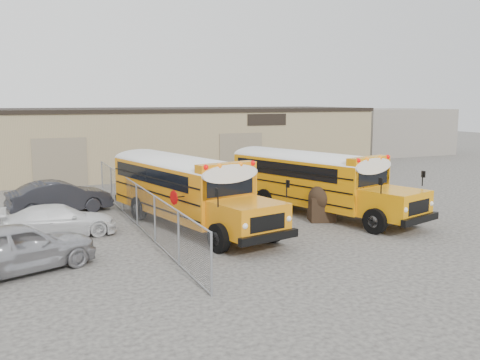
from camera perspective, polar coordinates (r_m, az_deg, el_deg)
name	(u,v)px	position (r m, az deg, el deg)	size (l,w,h in m)	color
ground	(296,228)	(22.46, 6.04, -5.08)	(120.00, 120.00, 0.00)	#33302E
warehouse	(165,139)	(40.54, -7.96, 4.36)	(30.20, 10.20, 4.67)	#897A54
chainlink_fence	(137,205)	(22.91, -10.95, -2.61)	(0.07, 18.07, 1.81)	gray
distant_building_right	(389,131)	(55.38, 15.59, 5.04)	(10.00, 8.00, 4.40)	gray
school_bus_left	(125,170)	(27.99, -12.20, 1.08)	(4.65, 10.51, 2.99)	orange
school_bus_right	(231,166)	(29.37, -0.98, 1.56)	(5.35, 10.31, 2.94)	orange
tarp_bundle	(322,202)	(23.68, 8.72, -2.35)	(1.34, 1.28, 1.63)	black
car_silver	(17,248)	(17.80, -22.65, -6.67)	(1.89, 4.70, 1.60)	#AFAFB4
car_white	(60,221)	(21.95, -18.69, -4.13)	(1.75, 4.30, 1.25)	silver
car_dark	(60,197)	(26.40, -18.68, -1.74)	(1.62, 4.66, 1.53)	black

